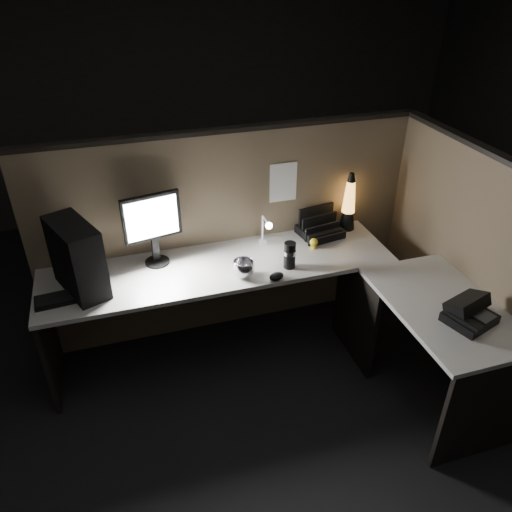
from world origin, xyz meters
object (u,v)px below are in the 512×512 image
object	(u,v)px
monitor	(152,223)
keyboard	(73,296)
lava_lamp	(349,206)
pc_tower	(77,258)
desk_phone	(468,312)

from	to	relation	value
monitor	keyboard	xyz separation A→B (m)	(-0.53, -0.25, -0.28)
keyboard	lava_lamp	size ratio (longest dim) A/B	0.98
pc_tower	monitor	bearing A→B (deg)	-2.45
monitor	lava_lamp	xyz separation A→B (m)	(1.40, 0.05, -0.11)
lava_lamp	keyboard	bearing A→B (deg)	-171.05
lava_lamp	desk_phone	distance (m)	1.19
keyboard	lava_lamp	world-z (taller)	lava_lamp
monitor	desk_phone	distance (m)	1.94
pc_tower	lava_lamp	distance (m)	1.88
pc_tower	keyboard	xyz separation A→B (m)	(-0.06, -0.08, -0.21)
keyboard	desk_phone	bearing A→B (deg)	-27.75
pc_tower	desk_phone	distance (m)	2.25
lava_lamp	desk_phone	bearing A→B (deg)	-82.06
pc_tower	keyboard	world-z (taller)	pc_tower
keyboard	pc_tower	bearing A→B (deg)	46.03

